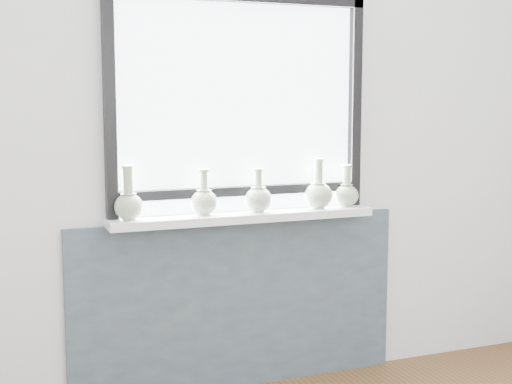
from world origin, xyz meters
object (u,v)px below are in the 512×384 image
object	(u,v)px
vase_d	(318,193)
vase_e	(346,193)
windowsill	(244,217)
vase_c	(258,198)
vase_b	(204,200)
vase_a	(129,203)

from	to	relation	value
vase_d	vase_e	xyz separation A→B (m)	(0.16, 0.01, -0.01)
vase_d	windowsill	bearing A→B (deg)	179.09
windowsill	vase_c	xyz separation A→B (m)	(0.07, -0.01, 0.09)
vase_b	vase_c	size ratio (longest dim) A/B	1.03
windowsill	vase_e	distance (m)	0.57
vase_e	vase_d	bearing A→B (deg)	-177.72
windowsill	vase_d	world-z (taller)	vase_d
windowsill	vase_a	distance (m)	0.57
vase_c	vase_e	bearing A→B (deg)	0.71
windowsill	vase_b	size ratio (longest dim) A/B	6.03
vase_a	vase_e	bearing A→B (deg)	0.41
vase_b	vase_d	size ratio (longest dim) A/B	0.87
vase_b	vase_e	world-z (taller)	vase_b
windowsill	vase_a	world-z (taller)	vase_a
vase_e	vase_a	bearing A→B (deg)	-179.59
windowsill	vase_e	world-z (taller)	vase_e
vase_b	vase_c	distance (m)	0.27
windowsill	vase_a	xyz separation A→B (m)	(-0.56, -0.01, 0.10)
vase_c	vase_e	xyz separation A→B (m)	(0.49, 0.01, -0.00)
vase_d	vase_e	world-z (taller)	vase_d
windowsill	vase_e	xyz separation A→B (m)	(0.56, 0.00, 0.09)
vase_a	vase_d	xyz separation A→B (m)	(0.96, 0.00, 0.00)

